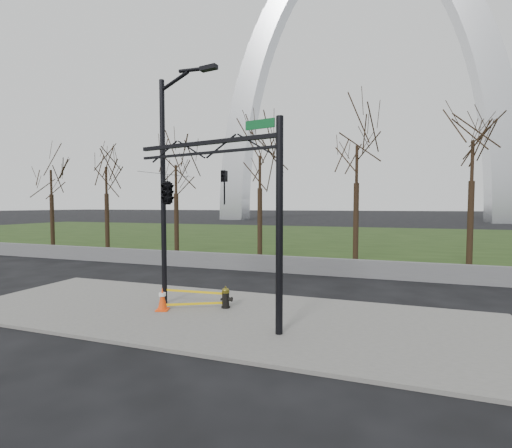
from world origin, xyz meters
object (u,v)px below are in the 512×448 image
(fire_hydrant, at_px, (226,298))
(traffic_cone, at_px, (162,299))
(street_light, at_px, (168,175))
(traffic_signal_mast, at_px, (186,189))

(fire_hydrant, distance_m, traffic_cone, 2.13)
(traffic_cone, relative_size, street_light, 0.09)
(fire_hydrant, xyz_separation_m, traffic_cone, (-1.91, -0.95, 0.04))
(traffic_signal_mast, bearing_deg, traffic_cone, 175.91)
(fire_hydrant, height_order, street_light, street_light)
(fire_hydrant, relative_size, street_light, 0.09)
(traffic_cone, xyz_separation_m, traffic_signal_mast, (1.09, -0.28, 3.66))
(fire_hydrant, height_order, traffic_signal_mast, traffic_signal_mast)
(street_light, bearing_deg, traffic_cone, -66.27)
(traffic_cone, height_order, street_light, street_light)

